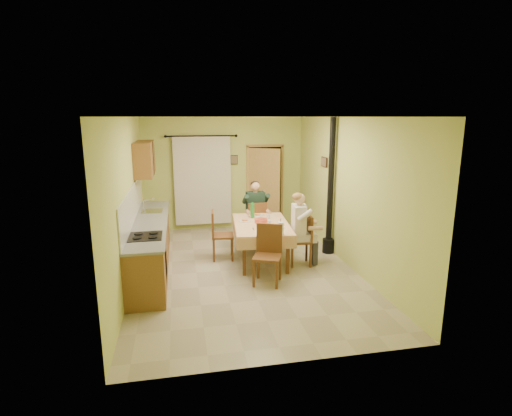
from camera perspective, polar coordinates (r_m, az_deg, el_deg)
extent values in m
cube|color=tan|center=(7.60, -1.72, -8.73)|extent=(4.00, 6.00, 0.01)
cube|color=#C7D36C|center=(10.14, -4.57, 4.90)|extent=(4.00, 0.04, 2.80)
cube|color=#C7D36C|center=(4.37, 4.66, -5.83)|extent=(4.00, 0.04, 2.80)
cube|color=#C7D36C|center=(7.17, -17.78, 1.00)|extent=(0.04, 6.00, 2.80)
cube|color=#C7D36C|center=(7.78, 12.91, 2.19)|extent=(0.04, 6.00, 2.80)
cube|color=white|center=(7.07, -1.88, 12.88)|extent=(4.00, 6.00, 0.04)
cube|color=brown|center=(7.76, -14.77, -5.25)|extent=(0.60, 3.60, 0.88)
cube|color=gray|center=(7.64, -14.97, -1.97)|extent=(0.64, 3.64, 0.04)
cube|color=white|center=(7.59, -17.26, 0.36)|extent=(0.02, 3.60, 0.66)
cube|color=silver|center=(8.41, -14.64, -0.50)|extent=(0.42, 0.42, 0.03)
cube|color=black|center=(6.67, -15.50, -3.92)|extent=(0.52, 0.56, 0.02)
cube|color=black|center=(6.80, -12.75, -7.66)|extent=(0.01, 0.55, 0.55)
cube|color=brown|center=(8.74, -15.64, 6.83)|extent=(0.35, 1.40, 0.70)
cylinder|color=black|center=(9.88, -7.81, 10.15)|extent=(1.70, 0.04, 0.04)
cube|color=silver|center=(10.01, -7.62, 3.86)|extent=(1.40, 0.06, 2.20)
cube|color=black|center=(10.35, 1.26, 3.03)|extent=(0.84, 0.03, 2.06)
cube|color=tan|center=(10.25, -1.18, 2.93)|extent=(0.06, 0.06, 2.12)
cube|color=tan|center=(10.44, 3.70, 3.09)|extent=(0.06, 0.06, 2.12)
cube|color=tan|center=(10.21, 1.31, 8.89)|extent=(0.96, 0.06, 0.06)
cube|color=tan|center=(10.12, 1.21, 2.74)|extent=(0.72, 0.46, 2.04)
cube|color=tan|center=(7.84, 0.78, -2.35)|extent=(1.21, 1.85, 0.04)
cube|color=tan|center=(7.03, 1.59, -5.08)|extent=(1.05, 0.11, 0.22)
cube|color=tan|center=(8.71, 0.13, -1.54)|extent=(1.05, 0.11, 0.22)
cube|color=tan|center=(7.83, -3.05, -3.22)|extent=(0.18, 1.75, 0.22)
cube|color=tan|center=(7.94, 4.55, -3.01)|extent=(0.18, 1.75, 0.22)
cylinder|color=white|center=(8.43, 0.18, -1.05)|extent=(0.25, 0.25, 0.02)
ellipsoid|color=#CC7233|center=(8.43, 0.18, -0.91)|extent=(0.12, 0.12, 0.05)
cylinder|color=white|center=(7.25, 1.40, -3.39)|extent=(0.25, 0.25, 0.02)
ellipsoid|color=#CC7233|center=(7.24, 1.41, -3.23)|extent=(0.12, 0.12, 0.05)
cylinder|color=white|center=(7.52, 3.23, -2.81)|extent=(0.25, 0.25, 0.02)
ellipsoid|color=#CC7233|center=(7.51, 3.23, -2.65)|extent=(0.12, 0.12, 0.05)
cylinder|color=white|center=(7.97, -1.61, -1.87)|extent=(0.25, 0.25, 0.02)
ellipsoid|color=#CC7233|center=(7.97, -1.61, -1.73)|extent=(0.12, 0.12, 0.05)
cylinder|color=#ED5940|center=(7.87, 0.74, -1.83)|extent=(0.26, 0.26, 0.08)
cylinder|color=white|center=(7.31, 1.27, -3.26)|extent=(0.28, 0.28, 0.02)
cube|color=tan|center=(7.29, 1.22, -3.11)|extent=(0.05, 0.06, 0.03)
cube|color=tan|center=(7.27, 1.15, -3.17)|extent=(0.07, 0.07, 0.03)
cube|color=tan|center=(7.27, 1.23, -3.16)|extent=(0.07, 0.07, 0.03)
cube|color=tan|center=(7.36, 1.41, -2.96)|extent=(0.07, 0.07, 0.03)
cube|color=tan|center=(7.32, 1.24, -3.06)|extent=(0.07, 0.07, 0.03)
cube|color=tan|center=(7.32, 1.73, -3.05)|extent=(0.07, 0.07, 0.03)
cylinder|color=silver|center=(7.68, 1.96, -2.14)|extent=(0.07, 0.07, 0.10)
cylinder|color=silver|center=(8.16, 1.79, -1.24)|extent=(0.07, 0.07, 0.10)
cylinder|color=white|center=(7.07, 3.54, -2.89)|extent=(0.11, 0.11, 0.22)
cylinder|color=silver|center=(7.06, 3.54, -2.66)|extent=(0.02, 0.02, 0.30)
cube|color=brown|center=(8.96, -0.05, -2.12)|extent=(0.43, 0.43, 0.04)
cube|color=brown|center=(8.72, 0.24, -0.80)|extent=(0.42, 0.06, 0.47)
cube|color=brown|center=(6.82, 1.62, -7.01)|extent=(0.58, 0.58, 0.04)
cube|color=brown|center=(6.92, 1.92, -4.30)|extent=(0.43, 0.21, 0.51)
cube|color=brown|center=(7.72, 6.27, -4.67)|extent=(0.45, 0.45, 0.04)
cube|color=brown|center=(7.69, 7.68, -2.79)|extent=(0.08, 0.42, 0.47)
cube|color=brown|center=(8.02, -4.78, -3.97)|extent=(0.46, 0.46, 0.04)
cube|color=brown|center=(7.95, -6.20, -2.19)|extent=(0.08, 0.43, 0.49)
cube|color=#192D23|center=(8.85, 0.10, -1.78)|extent=(0.38, 0.41, 0.16)
cube|color=#192D23|center=(8.89, -0.09, 0.61)|extent=(0.41, 0.24, 0.54)
sphere|color=tan|center=(8.81, -0.08, 3.07)|extent=(0.21, 0.21, 0.21)
ellipsoid|color=black|center=(8.84, -0.14, 3.37)|extent=(0.21, 0.21, 0.16)
cube|color=silver|center=(7.72, 7.02, -4.08)|extent=(0.43, 0.40, 0.16)
cube|color=silver|center=(7.60, 6.13, -1.59)|extent=(0.26, 0.42, 0.54)
sphere|color=tan|center=(7.51, 6.28, 1.30)|extent=(0.21, 0.21, 0.21)
ellipsoid|color=olive|center=(7.50, 5.98, 1.59)|extent=(0.21, 0.21, 0.16)
cylinder|color=black|center=(8.28, 10.61, 2.93)|extent=(0.12, 0.12, 2.80)
cylinder|color=black|center=(8.58, 10.26, -5.31)|extent=(0.24, 0.24, 0.30)
cube|color=black|center=(10.10, -3.17, 6.89)|extent=(0.19, 0.03, 0.23)
cube|color=brown|center=(8.80, 9.71, 6.50)|extent=(0.03, 0.31, 0.21)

